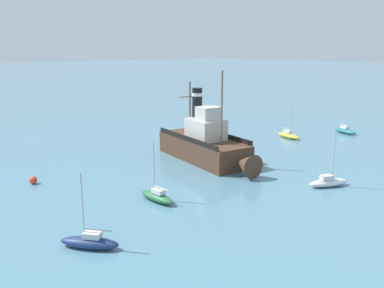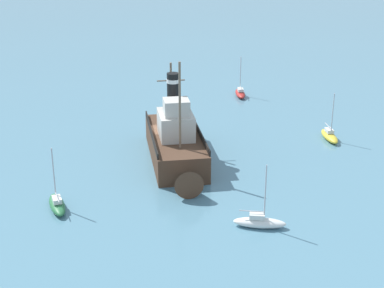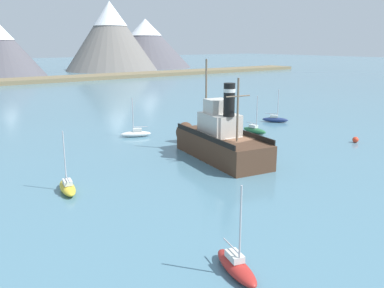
{
  "view_description": "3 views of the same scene",
  "coord_description": "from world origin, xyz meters",
  "px_view_note": "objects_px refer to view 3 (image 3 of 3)",
  "views": [
    {
      "loc": [
        29.74,
        33.2,
        12.16
      ],
      "look_at": [
        -0.2,
        0.26,
        1.51
      ],
      "focal_mm": 38.0,
      "sensor_mm": 36.0,
      "label": 1
    },
    {
      "loc": [
        13.95,
        49.71,
        21.09
      ],
      "look_at": [
        -1.85,
        2.43,
        1.51
      ],
      "focal_mm": 55.0,
      "sensor_mm": 36.0,
      "label": 2
    },
    {
      "loc": [
        -26.93,
        -28.26,
        11.54
      ],
      "look_at": [
        -3.2,
        3.18,
        1.69
      ],
      "focal_mm": 38.0,
      "sensor_mm": 36.0,
      "label": 3
    }
  ],
  "objects_px": {
    "old_tugboat": "(219,140)",
    "sailboat_navy": "(275,119)",
    "sailboat_red": "(236,266)",
    "mooring_buoy": "(355,140)",
    "sailboat_yellow": "(67,187)",
    "sailboat_green": "(254,130)",
    "sailboat_white": "(136,133)"
  },
  "relations": [
    {
      "from": "old_tugboat",
      "to": "sailboat_navy",
      "type": "bearing_deg",
      "value": 26.16
    },
    {
      "from": "sailboat_red",
      "to": "sailboat_navy",
      "type": "relative_size",
      "value": 1.0
    },
    {
      "from": "sailboat_navy",
      "to": "mooring_buoy",
      "type": "xyz_separation_m",
      "value": [
        -2.15,
        -14.46,
        -0.07
      ]
    },
    {
      "from": "sailboat_yellow",
      "to": "sailboat_navy",
      "type": "distance_m",
      "value": 36.81
    },
    {
      "from": "sailboat_red",
      "to": "sailboat_yellow",
      "type": "bearing_deg",
      "value": 98.96
    },
    {
      "from": "sailboat_green",
      "to": "sailboat_red",
      "type": "relative_size",
      "value": 1.0
    },
    {
      "from": "sailboat_red",
      "to": "sailboat_yellow",
      "type": "height_order",
      "value": "same"
    },
    {
      "from": "sailboat_white",
      "to": "sailboat_yellow",
      "type": "height_order",
      "value": "same"
    },
    {
      "from": "sailboat_green",
      "to": "sailboat_white",
      "type": "relative_size",
      "value": 1.0
    },
    {
      "from": "sailboat_red",
      "to": "sailboat_green",
      "type": "bearing_deg",
      "value": 42.89
    },
    {
      "from": "sailboat_navy",
      "to": "mooring_buoy",
      "type": "distance_m",
      "value": 14.62
    },
    {
      "from": "old_tugboat",
      "to": "sailboat_white",
      "type": "distance_m",
      "value": 13.71
    },
    {
      "from": "old_tugboat",
      "to": "sailboat_navy",
      "type": "height_order",
      "value": "old_tugboat"
    },
    {
      "from": "sailboat_green",
      "to": "sailboat_yellow",
      "type": "height_order",
      "value": "same"
    },
    {
      "from": "old_tugboat",
      "to": "sailboat_red",
      "type": "bearing_deg",
      "value": -128.29
    },
    {
      "from": "sailboat_green",
      "to": "sailboat_navy",
      "type": "relative_size",
      "value": 1.0
    },
    {
      "from": "sailboat_white",
      "to": "sailboat_navy",
      "type": "xyz_separation_m",
      "value": [
        21.41,
        -4.0,
        0.0
      ]
    },
    {
      "from": "old_tugboat",
      "to": "sailboat_yellow",
      "type": "bearing_deg",
      "value": -178.4
    },
    {
      "from": "sailboat_green",
      "to": "sailboat_red",
      "type": "bearing_deg",
      "value": -137.11
    },
    {
      "from": "sailboat_white",
      "to": "mooring_buoy",
      "type": "distance_m",
      "value": 26.68
    },
    {
      "from": "sailboat_green",
      "to": "sailboat_navy",
      "type": "distance_m",
      "value": 8.63
    },
    {
      "from": "sailboat_green",
      "to": "mooring_buoy",
      "type": "bearing_deg",
      "value": -62.38
    },
    {
      "from": "sailboat_green",
      "to": "sailboat_red",
      "type": "xyz_separation_m",
      "value": [
        -24.91,
        -23.14,
        0.0
      ]
    },
    {
      "from": "old_tugboat",
      "to": "sailboat_green",
      "type": "bearing_deg",
      "value": 27.81
    },
    {
      "from": "old_tugboat",
      "to": "sailboat_white",
      "type": "relative_size",
      "value": 3.01
    },
    {
      "from": "sailboat_yellow",
      "to": "sailboat_red",
      "type": "bearing_deg",
      "value": -81.04
    },
    {
      "from": "sailboat_white",
      "to": "sailboat_red",
      "type": "xyz_separation_m",
      "value": [
        -11.4,
        -30.61,
        0.0
      ]
    },
    {
      "from": "sailboat_green",
      "to": "sailboat_navy",
      "type": "height_order",
      "value": "same"
    },
    {
      "from": "sailboat_yellow",
      "to": "old_tugboat",
      "type": "bearing_deg",
      "value": 1.6
    },
    {
      "from": "sailboat_red",
      "to": "sailboat_yellow",
      "type": "distance_m",
      "value": 16.89
    },
    {
      "from": "sailboat_red",
      "to": "mooring_buoy",
      "type": "xyz_separation_m",
      "value": [
        30.66,
        12.15,
        -0.07
      ]
    },
    {
      "from": "sailboat_green",
      "to": "mooring_buoy",
      "type": "height_order",
      "value": "sailboat_green"
    }
  ]
}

